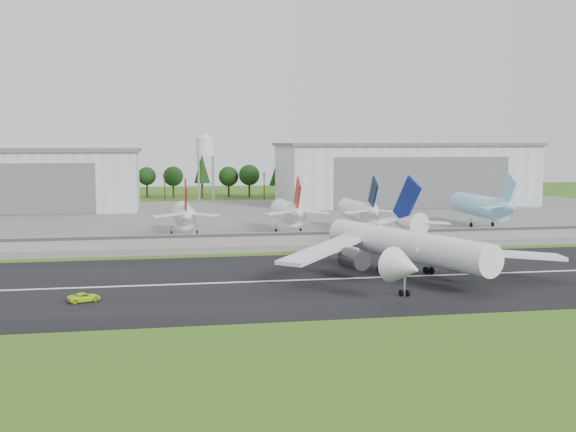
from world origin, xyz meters
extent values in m
plane|color=#316016|center=(0.00, 0.00, 0.00)|extent=(600.00, 600.00, 0.00)
cube|color=black|center=(0.00, 10.00, 0.05)|extent=(320.00, 60.00, 0.10)
cube|color=white|center=(0.00, 10.00, 0.11)|extent=(220.00, 1.00, 0.02)
cube|color=slate|center=(0.00, 120.00, 0.05)|extent=(320.00, 150.00, 0.10)
cube|color=gray|center=(0.00, 55.00, 1.75)|extent=(240.00, 0.50, 3.50)
cube|color=#38383A|center=(0.00, 54.70, 3.00)|extent=(240.00, 0.12, 0.70)
cube|color=silver|center=(-80.00, 165.00, 11.00)|extent=(95.00, 42.00, 22.00)
cube|color=#595B60|center=(-80.00, 165.00, 22.60)|extent=(97.00, 44.00, 1.20)
cube|color=silver|center=(75.00, 165.00, 12.00)|extent=(100.00, 45.00, 24.00)
cube|color=#595B60|center=(75.00, 165.00, 24.60)|extent=(102.00, 47.00, 1.20)
cube|color=#595B60|center=(75.00, 142.35, 10.08)|extent=(70.00, 0.30, 19.68)
cylinder|color=#99999E|center=(-8.00, 182.00, 10.00)|extent=(0.50, 0.50, 20.00)
cylinder|color=#99999E|center=(-2.00, 188.00, 10.00)|extent=(0.50, 0.50, 20.00)
cylinder|color=silver|center=(-5.00, 185.00, 23.50)|extent=(8.00, 8.00, 7.00)
cone|color=silver|center=(-5.00, 185.00, 28.20)|extent=(8.40, 8.40, 2.40)
cylinder|color=white|center=(21.20, 10.00, 6.20)|extent=(20.44, 43.35, 5.80)
cone|color=white|center=(12.68, -13.51, 6.20)|extent=(7.50, 7.62, 5.80)
cone|color=white|center=(30.22, 34.92, 7.40)|extent=(8.25, 10.34, 5.51)
cube|color=navy|center=(30.05, 34.45, 12.70)|extent=(3.72, 9.14, 11.13)
cube|color=white|center=(34.62, 3.01, 5.40)|extent=(28.48, 9.38, 2.65)
cylinder|color=#333338|center=(28.94, 3.47, 3.80)|extent=(5.45, 6.47, 3.80)
cube|color=white|center=(34.75, 32.74, 7.80)|extent=(9.10, 3.50, 0.98)
cube|color=white|center=(6.41, 13.23, 5.40)|extent=(22.84, 24.45, 2.65)
cylinder|color=#333338|center=(11.07, 9.94, 3.80)|extent=(5.45, 6.47, 3.80)
cube|color=white|center=(25.35, 36.15, 7.80)|extent=(9.07, 8.06, 0.98)
cube|color=#99999E|center=(19.83, 6.24, 1.70)|extent=(19.62, 31.61, 3.20)
cylinder|color=black|center=(17.99, 14.35, 0.85)|extent=(0.89, 1.55, 1.50)
imported|color=#CDF21C|center=(-37.12, -1.54, 0.82)|extent=(5.73, 4.18, 1.45)
cylinder|color=silver|center=(-18.15, 80.00, 5.77)|extent=(5.53, 24.00, 5.53)
cone|color=silver|center=(-18.15, 64.50, 6.77)|extent=(5.26, 7.00, 5.26)
cube|color=maroon|center=(-18.15, 65.00, 11.57)|extent=(0.45, 8.59, 10.02)
cylinder|color=#99999E|center=(-21.65, 78.00, 1.50)|extent=(0.32, 0.32, 3.00)
cylinder|color=#99999E|center=(-14.65, 78.00, 1.50)|extent=(0.32, 0.32, 3.00)
cylinder|color=black|center=(-21.65, 78.00, 0.80)|extent=(0.40, 1.40, 1.40)
cylinder|color=white|center=(10.86, 80.00, 5.90)|extent=(5.80, 24.00, 5.80)
cone|color=white|center=(10.86, 64.50, 6.90)|extent=(5.51, 7.00, 5.51)
cube|color=#A7190C|center=(10.86, 65.00, 11.70)|extent=(0.45, 8.59, 10.02)
cylinder|color=#99999E|center=(7.36, 78.00, 1.50)|extent=(0.32, 0.32, 3.00)
cylinder|color=#99999E|center=(14.36, 78.00, 1.50)|extent=(0.32, 0.32, 3.00)
cylinder|color=black|center=(7.36, 78.00, 0.80)|extent=(0.40, 1.40, 1.40)
cylinder|color=white|center=(31.42, 80.00, 5.86)|extent=(5.72, 24.00, 5.72)
cone|color=white|center=(31.42, 64.50, 6.86)|extent=(5.44, 7.00, 5.44)
cube|color=black|center=(31.42, 65.00, 11.66)|extent=(0.45, 8.59, 10.02)
cylinder|color=#99999E|center=(27.92, 78.00, 1.50)|extent=(0.32, 0.32, 3.00)
cylinder|color=#99999E|center=(34.92, 78.00, 1.50)|extent=(0.32, 0.32, 3.00)
cylinder|color=black|center=(27.92, 78.00, 0.80)|extent=(0.40, 1.40, 1.40)
cylinder|color=#8ED4F5|center=(71.38, 85.00, 6.27)|extent=(6.55, 30.00, 6.55)
cone|color=#8ED4F5|center=(71.38, 66.50, 7.27)|extent=(6.22, 7.00, 6.22)
cube|color=#75C8F0|center=(71.38, 67.00, 12.07)|extent=(0.45, 8.59, 10.02)
cylinder|color=#99999E|center=(67.88, 83.00, 1.50)|extent=(0.32, 0.32, 3.00)
cylinder|color=#99999E|center=(74.88, 83.00, 1.50)|extent=(0.32, 0.32, 3.00)
cylinder|color=black|center=(67.88, 83.00, 0.80)|extent=(0.40, 1.40, 1.40)
camera|label=1|loc=(-25.18, -119.79, 25.82)|focal=45.00mm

